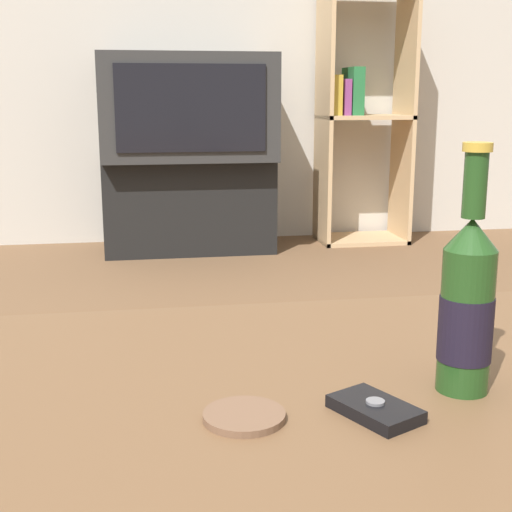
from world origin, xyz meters
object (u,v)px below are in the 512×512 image
television (187,107)px  cell_phone (374,407)px  bookshelf (360,112)px  beer_bottle (467,305)px  tv_stand (189,204)px

television → cell_phone: size_ratio=7.15×
bookshelf → beer_bottle: bookshelf is taller
television → beer_bottle: 2.71m
television → beer_bottle: bearing=-87.4°
beer_bottle → cell_phone: beer_bottle is taller
bookshelf → tv_stand: bearing=-176.3°
cell_phone → tv_stand: bearing=63.7°
tv_stand → cell_phone: 2.76m
television → beer_bottle: (0.12, -2.70, -0.17)m
television → bookshelf: size_ratio=0.63×
television → bookshelf: 0.87m
bookshelf → cell_phone: 2.95m
tv_stand → bookshelf: bookshelf is taller
beer_bottle → cell_phone: bearing=-159.7°
bookshelf → beer_bottle: (-0.75, -2.76, -0.15)m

